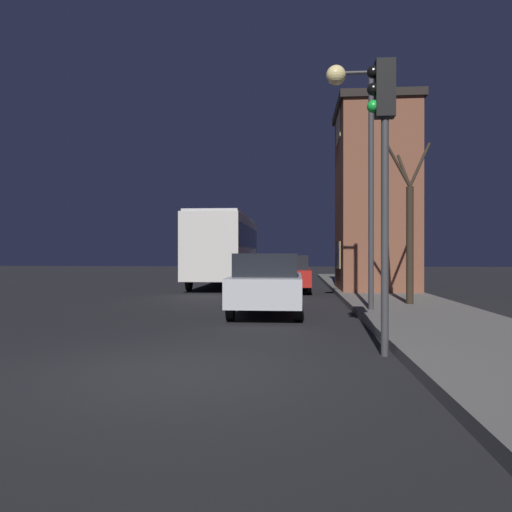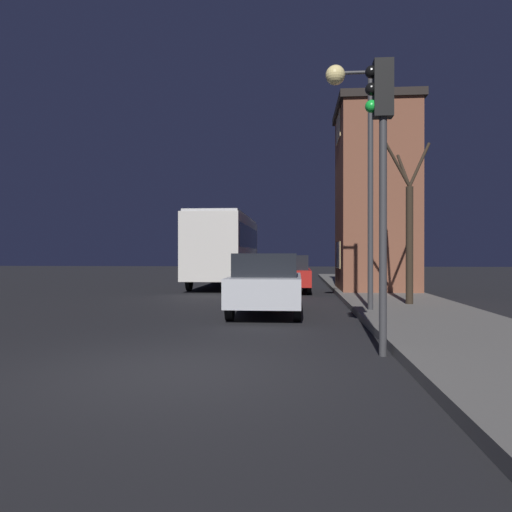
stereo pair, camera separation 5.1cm
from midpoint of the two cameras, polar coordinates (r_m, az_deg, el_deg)
ground_plane at (r=7.07m, az=-9.31°, el=-12.89°), size 120.00×120.00×0.00m
brick_building at (r=21.17m, az=13.51°, el=6.64°), size 3.19×4.28×7.57m
streetlamp at (r=13.55m, az=11.04°, el=14.16°), size 1.22×0.51×6.34m
traffic_light at (r=8.26m, az=14.28°, el=12.20°), size 0.43×0.24×4.65m
bare_tree at (r=15.09m, az=17.16°, el=2.97°), size 1.52×1.54×4.75m
bus at (r=24.93m, az=-3.50°, el=1.28°), size 2.48×9.50×3.49m
car_near_lane at (r=13.31m, az=1.35°, el=-3.09°), size 1.81×4.25×1.62m
car_mid_lane at (r=21.31m, az=3.80°, el=-1.94°), size 1.86×4.40×1.57m
car_far_lane at (r=29.65m, az=3.13°, el=-1.43°), size 1.71×4.61×1.50m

